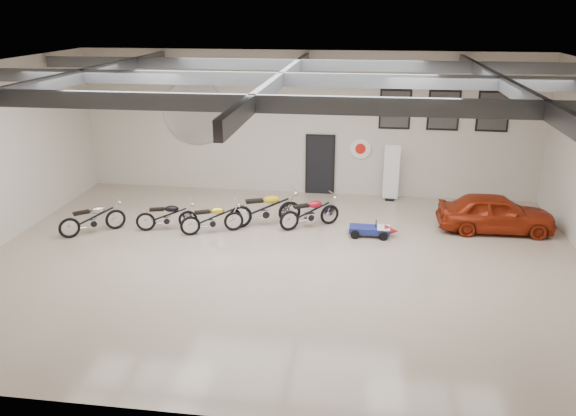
# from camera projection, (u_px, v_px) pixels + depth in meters

# --- Properties ---
(floor) EXTENTS (16.00, 12.00, 0.01)m
(floor) POSITION_uv_depth(u_px,v_px,m) (282.00, 262.00, 14.81)
(floor) COLOR tan
(floor) RESTS_ON ground
(ceiling) EXTENTS (16.00, 12.00, 0.01)m
(ceiling) POSITION_uv_depth(u_px,v_px,m) (281.00, 69.00, 13.11)
(ceiling) COLOR slate
(ceiling) RESTS_ON back_wall
(back_wall) EXTENTS (16.00, 0.02, 5.00)m
(back_wall) POSITION_uv_depth(u_px,v_px,m) (307.00, 124.00, 19.55)
(back_wall) COLOR beige
(back_wall) RESTS_ON floor
(ceiling_beams) EXTENTS (15.80, 11.80, 0.32)m
(ceiling_beams) POSITION_uv_depth(u_px,v_px,m) (281.00, 79.00, 13.20)
(ceiling_beams) COLOR #515357
(ceiling_beams) RESTS_ON ceiling
(door) EXTENTS (0.92, 0.08, 2.10)m
(door) POSITION_uv_depth(u_px,v_px,m) (320.00, 165.00, 19.93)
(door) COLOR black
(door) RESTS_ON back_wall
(logo_plaque) EXTENTS (2.30, 0.06, 1.16)m
(logo_plaque) POSITION_uv_depth(u_px,v_px,m) (195.00, 113.00, 19.92)
(logo_plaque) COLOR silver
(logo_plaque) RESTS_ON back_wall
(poster_left) EXTENTS (1.05, 0.08, 1.35)m
(poster_left) POSITION_uv_depth(u_px,v_px,m) (395.00, 109.00, 18.93)
(poster_left) COLOR black
(poster_left) RESTS_ON back_wall
(poster_mid) EXTENTS (1.05, 0.08, 1.35)m
(poster_mid) POSITION_uv_depth(u_px,v_px,m) (444.00, 110.00, 18.72)
(poster_mid) COLOR black
(poster_mid) RESTS_ON back_wall
(poster_right) EXTENTS (1.05, 0.08, 1.35)m
(poster_right) POSITION_uv_depth(u_px,v_px,m) (493.00, 111.00, 18.52)
(poster_right) COLOR black
(poster_right) RESTS_ON back_wall
(oil_sign) EXTENTS (0.72, 0.10, 0.72)m
(oil_sign) POSITION_uv_depth(u_px,v_px,m) (360.00, 149.00, 19.54)
(oil_sign) COLOR white
(oil_sign) RESTS_ON back_wall
(banner_stand) EXTENTS (0.54, 0.25, 1.94)m
(banner_stand) POSITION_uv_depth(u_px,v_px,m) (391.00, 174.00, 19.22)
(banner_stand) COLOR white
(banner_stand) RESTS_ON floor
(motorcycle_silver) EXTENTS (1.85, 1.67, 0.99)m
(motorcycle_silver) POSITION_uv_depth(u_px,v_px,m) (92.00, 218.00, 16.54)
(motorcycle_silver) COLOR silver
(motorcycle_silver) RESTS_ON floor
(motorcycle_black) EXTENTS (1.88, 1.02, 0.93)m
(motorcycle_black) POSITION_uv_depth(u_px,v_px,m) (167.00, 215.00, 16.82)
(motorcycle_black) COLOR silver
(motorcycle_black) RESTS_ON floor
(motorcycle_gold) EXTENTS (1.92, 1.30, 0.96)m
(motorcycle_gold) POSITION_uv_depth(u_px,v_px,m) (212.00, 218.00, 16.57)
(motorcycle_gold) COLOR silver
(motorcycle_gold) RESTS_ON floor
(motorcycle_yellow) EXTENTS (2.29, 1.47, 1.14)m
(motorcycle_yellow) POSITION_uv_depth(u_px,v_px,m) (265.00, 208.00, 17.13)
(motorcycle_yellow) COLOR silver
(motorcycle_yellow) RESTS_ON floor
(motorcycle_red) EXTENTS (1.97, 1.52, 1.01)m
(motorcycle_red) POSITION_uv_depth(u_px,v_px,m) (310.00, 212.00, 17.00)
(motorcycle_red) COLOR silver
(motorcycle_red) RESTS_ON floor
(go_kart) EXTENTS (1.46, 0.68, 0.53)m
(go_kart) POSITION_uv_depth(u_px,v_px,m) (374.00, 228.00, 16.41)
(go_kart) COLOR navy
(go_kart) RESTS_ON floor
(vintage_car) EXTENTS (1.44, 3.41, 1.15)m
(vintage_car) POSITION_uv_depth(u_px,v_px,m) (496.00, 213.00, 16.71)
(vintage_car) COLOR maroon
(vintage_car) RESTS_ON floor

